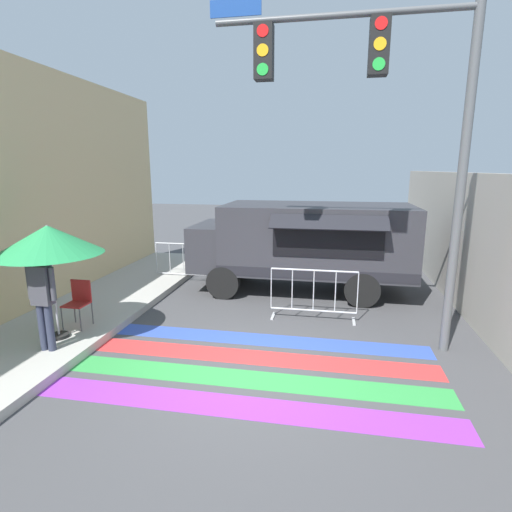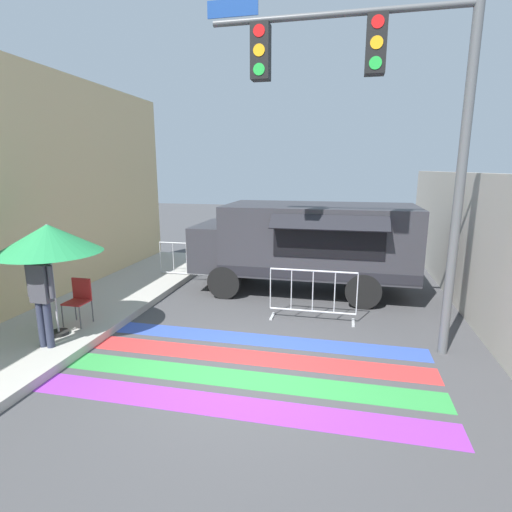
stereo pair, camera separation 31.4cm
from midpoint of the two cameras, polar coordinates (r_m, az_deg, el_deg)
ground_plane at (r=6.88m, az=-2.67°, el=-16.17°), size 60.00×60.00×0.00m
concrete_wall_right at (r=9.51m, az=28.62°, el=0.63°), size 0.20×16.00×3.19m
crosswalk_painted at (r=6.99m, az=-2.40°, el=-15.61°), size 6.40×2.84×0.01m
food_truck at (r=10.79m, az=5.48°, el=2.28°), size 5.78×2.84×2.36m
traffic_signal_pole at (r=7.43m, az=15.99°, el=20.63°), size 4.42×0.29×6.11m
patio_umbrella at (r=8.15m, az=-28.53°, el=1.98°), size 1.88×1.88×2.14m
folding_chair at (r=8.89m, az=-24.94°, el=-5.57°), size 0.43×0.43×0.93m
vendor_person at (r=7.83m, az=-29.26°, el=-4.75°), size 0.53×0.24×1.79m
barricade_front at (r=8.88m, az=7.21°, el=-5.55°), size 1.91×0.44×1.14m
barricade_side at (r=12.04m, az=-11.07°, el=-0.94°), size 1.71×0.44×1.14m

